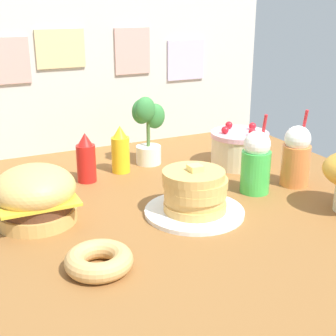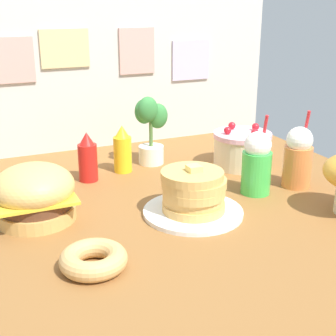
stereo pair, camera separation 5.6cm
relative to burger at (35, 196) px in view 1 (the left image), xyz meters
The scene contains 11 objects.
ground_plane 54.28cm from the burger, 10.63° to the right, with size 193.42×182.69×2.00cm, color brown.
back_wall 101.11cm from the burger, 57.19° to the left, with size 193.42×4.20×80.99cm.
burger is the anchor object (origin of this frame).
pancake_stack 58.59cm from the burger, 19.31° to the right, with size 38.04×38.04×19.58cm.
layer_cake 103.76cm from the burger, 11.50° to the left, with size 27.92×27.92×20.36cm.
ketchup_bottle 42.57cm from the burger, 48.11° to the left, with size 8.50×8.50×22.38cm.
mustard_bottle 59.15cm from the burger, 38.33° to the left, with size 8.50×8.50×22.38cm.
cream_soda_cup 89.40cm from the burger, ahead, with size 12.31×12.31×33.55cm.
orange_float_cup 109.81cm from the burger, ahead, with size 12.31×12.31×33.56cm.
donut_pink_glaze 43.85cm from the burger, 76.57° to the right, with size 20.81×20.81×6.27cm.
potted_plant 76.35cm from the burger, 34.02° to the left, with size 16.61×13.09×34.12cm.
Camera 1 is at (-78.32, -155.76, 77.79)cm, focal length 51.44 mm.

